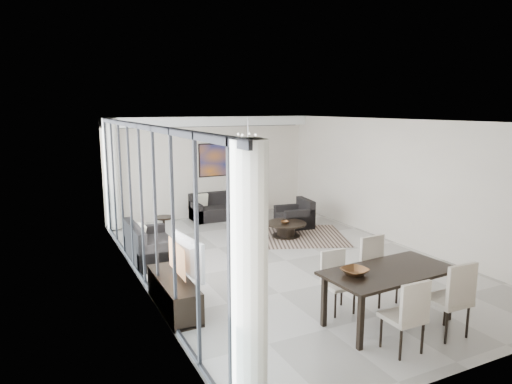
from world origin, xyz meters
TOP-DOWN VIEW (x-y plane):
  - room_shell at (0.46, 0.00)m, footprint 6.00×9.00m
  - window_wall at (-2.86, 0.00)m, footprint 0.37×8.95m
  - soffit at (0.00, 4.30)m, footprint 5.98×0.40m
  - painting at (0.50, 4.47)m, footprint 1.68×0.04m
  - chandelier at (0.30, 2.50)m, footprint 0.66×0.66m
  - rug at (1.00, 1.51)m, footprint 3.17×2.83m
  - coffee_table at (0.90, 1.57)m, footprint 1.01×1.01m
  - bowl_coffee at (0.83, 1.50)m, footprint 0.23×0.23m
  - sofa_main at (0.31, 4.07)m, footprint 2.01×0.82m
  - loveseat at (-2.55, 1.26)m, footprint 0.89×1.58m
  - armchair at (1.59, 2.27)m, footprint 0.93×0.97m
  - side_table at (-1.93, 2.47)m, footprint 0.44×0.44m
  - tv_console at (-2.76, -1.24)m, footprint 0.46×1.62m
  - television at (-2.60, -1.18)m, footprint 0.29×1.11m
  - dining_table at (-0.05, -3.10)m, footprint 2.03×1.11m
  - dining_chair_sw at (-0.43, -3.89)m, footprint 0.47×0.47m
  - dining_chair_se at (0.44, -3.84)m, footprint 0.52×0.52m
  - dining_chair_nw at (-0.46, -2.38)m, footprint 0.46×0.46m
  - dining_chair_ne at (0.35, -2.36)m, footprint 0.52×0.52m
  - bowl_dining at (-0.62, -3.03)m, footprint 0.43×0.43m

SIDE VIEW (x-z plane):
  - rug at x=1.00m, z-range 0.00..0.01m
  - coffee_table at x=0.90m, z-range 0.02..0.38m
  - sofa_main at x=0.31m, z-range -0.12..0.61m
  - tv_console at x=-2.76m, z-range 0.00..0.51m
  - armchair at x=1.59m, z-range -0.12..0.63m
  - loveseat at x=-2.55m, z-range -0.13..0.66m
  - bowl_coffee at x=0.83m, z-range 0.35..0.42m
  - side_table at x=-1.93m, z-range 0.11..0.72m
  - dining_chair_nw at x=-0.46m, z-range 0.07..1.02m
  - dining_chair_sw at x=-0.43m, z-range 0.08..1.09m
  - dining_chair_ne at x=0.35m, z-range 0.08..1.15m
  - dining_chair_se at x=0.44m, z-range 0.09..1.19m
  - dining_table at x=-0.05m, z-range 0.33..1.15m
  - television at x=-2.60m, z-range 0.51..1.14m
  - bowl_dining at x=-0.62m, z-range 0.82..0.91m
  - room_shell at x=0.46m, z-range 0.00..2.90m
  - window_wall at x=-2.86m, z-range 0.02..2.92m
  - painting at x=0.50m, z-range 1.16..2.14m
  - chandelier at x=0.30m, z-range 2.00..2.71m
  - soffit at x=0.00m, z-range 2.64..2.90m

